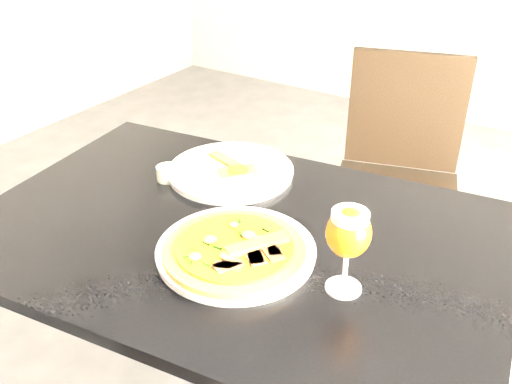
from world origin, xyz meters
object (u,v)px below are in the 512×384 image
Objects in this scene: chair_far at (397,177)px; beer_glass at (349,234)px; pizza at (235,249)px; dining_table at (235,261)px.

beer_glass is (0.21, -0.94, 0.37)m from chair_far.
pizza is 0.25m from beer_glass.
pizza is 1.65× the size of beer_glass.
dining_table is 4.34× the size of pizza.
pizza is (0.07, -0.09, 0.12)m from dining_table.
beer_glass is at bearing 8.89° from pizza.
beer_glass is (0.30, -0.06, 0.22)m from dining_table.
chair_far reaches higher than dining_table.
beer_glass is at bearing -93.98° from chair_far.
chair_far is 1.01m from pizza.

